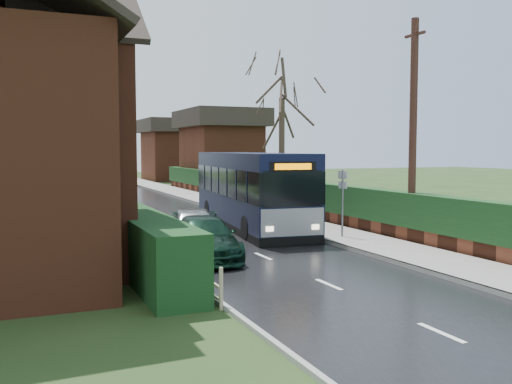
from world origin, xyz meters
name	(u,v)px	position (x,y,z in m)	size (l,w,h in m)	color
ground	(292,270)	(0.00, 0.00, 0.00)	(140.00, 140.00, 0.00)	#32451D
road	(190,225)	(0.00, 10.00, 0.01)	(6.00, 100.00, 0.02)	black
pavement	(277,219)	(4.25, 10.00, 0.07)	(2.50, 100.00, 0.14)	slate
kerb_right	(254,220)	(3.05, 10.00, 0.07)	(0.12, 100.00, 0.14)	gray
kerb_left	(119,228)	(-3.05, 10.00, 0.05)	(0.12, 100.00, 0.10)	gray
front_hedge	(119,226)	(-3.90, 5.00, 0.80)	(1.20, 16.00, 1.60)	black
picket_fence	(141,235)	(-3.15, 5.00, 0.45)	(0.10, 16.00, 0.90)	tan
right_wall_hedge	(307,198)	(5.80, 10.00, 1.02)	(0.60, 50.00, 1.80)	brown
bus	(250,191)	(2.20, 8.37, 1.57)	(3.50, 10.65, 3.17)	black
car_silver	(194,228)	(-1.50, 4.36, 0.69)	(1.63, 4.06, 1.38)	#9F9FA3
car_green	(205,238)	(-1.74, 2.47, 0.63)	(1.76, 4.32, 1.25)	black
car_distant	(87,177)	(-0.53, 43.06, 0.65)	(1.37, 3.92, 1.29)	black
bus_stop_sign	(343,194)	(4.00, 3.89, 1.70)	(0.19, 0.38, 2.58)	slate
telegraph_pole	(413,131)	(5.80, 2.24, 3.96)	(0.27, 1.01, 7.82)	#311B16
tree_right_far	(282,90)	(6.56, 14.39, 6.54)	(4.53, 4.53, 8.75)	#362920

